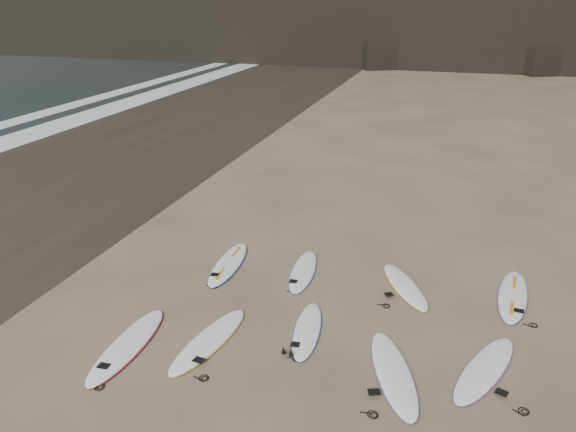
% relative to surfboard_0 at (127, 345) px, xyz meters
% --- Properties ---
extents(ground, '(240.00, 240.00, 0.00)m').
position_rel_surfboard_0_xyz_m(ground, '(3.91, 1.25, -0.05)').
color(ground, '#897559').
rests_on(ground, ground).
extents(wet_sand, '(12.00, 200.00, 0.01)m').
position_rel_surfboard_0_xyz_m(wet_sand, '(-9.09, 11.25, -0.05)').
color(wet_sand, '#383026').
rests_on(wet_sand, ground).
extents(surfboard_0, '(0.76, 2.82, 0.10)m').
position_rel_surfboard_0_xyz_m(surfboard_0, '(0.00, 0.00, 0.00)').
color(surfboard_0, white).
rests_on(surfboard_0, ground).
extents(surfboard_1, '(1.03, 2.70, 0.09)m').
position_rel_surfboard_0_xyz_m(surfboard_1, '(1.51, 0.65, -0.00)').
color(surfboard_1, white).
rests_on(surfboard_1, ground).
extents(surfboard_2, '(0.83, 2.30, 0.08)m').
position_rel_surfboard_0_xyz_m(surfboard_2, '(3.35, 1.61, -0.01)').
color(surfboard_2, white).
rests_on(surfboard_2, ground).
extents(surfboard_3, '(1.54, 2.76, 0.10)m').
position_rel_surfboard_0_xyz_m(surfboard_3, '(5.28, 0.70, -0.00)').
color(surfboard_3, white).
rests_on(surfboard_3, ground).
extents(surfboard_4, '(1.53, 2.63, 0.09)m').
position_rel_surfboard_0_xyz_m(surfboard_4, '(6.94, 1.32, -0.00)').
color(surfboard_4, white).
rests_on(surfboard_4, ground).
extents(surfboard_5, '(0.85, 2.68, 0.10)m').
position_rel_surfboard_0_xyz_m(surfboard_5, '(0.53, 4.01, -0.00)').
color(surfboard_5, white).
rests_on(surfboard_5, ground).
extents(surfboard_6, '(0.82, 2.46, 0.09)m').
position_rel_surfboard_0_xyz_m(surfboard_6, '(2.53, 4.20, -0.01)').
color(surfboard_6, white).
rests_on(surfboard_6, ground).
extents(surfboard_7, '(1.65, 2.41, 0.09)m').
position_rel_surfboard_0_xyz_m(surfboard_7, '(5.13, 4.17, -0.01)').
color(surfboard_7, white).
rests_on(surfboard_7, ground).
extents(surfboard_8, '(0.92, 2.73, 0.10)m').
position_rel_surfboard_0_xyz_m(surfboard_8, '(7.62, 4.43, -0.00)').
color(surfboard_8, white).
rests_on(surfboard_8, ground).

